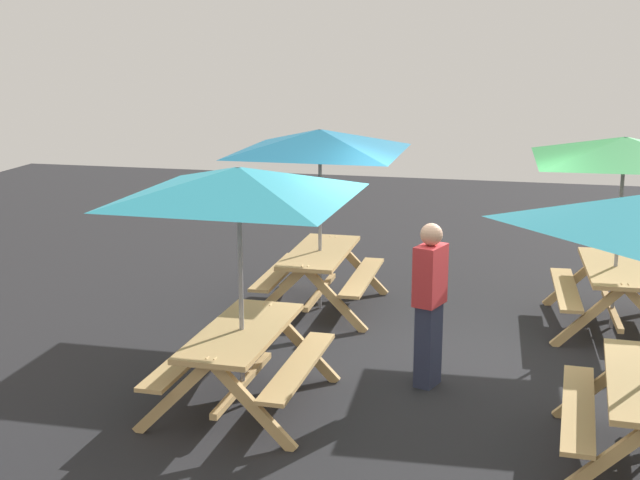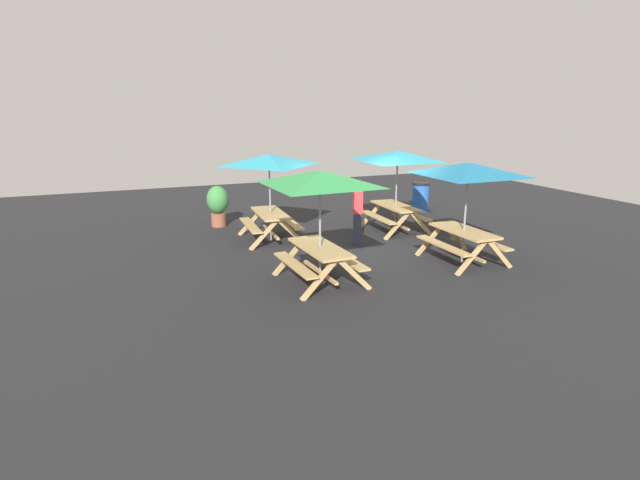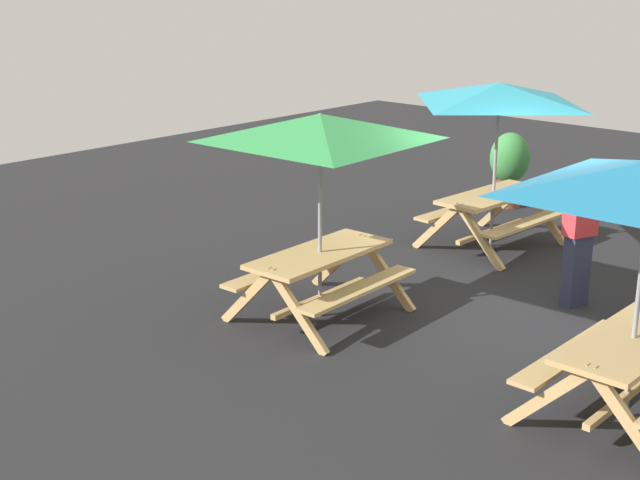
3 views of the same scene
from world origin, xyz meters
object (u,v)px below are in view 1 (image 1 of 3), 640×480
at_px(picnic_table_3, 239,201).
at_px(person_standing, 429,301).
at_px(picnic_table_1, 624,164).
at_px(picnic_table_0, 320,154).

bearing_deg(picnic_table_3, person_standing, 119.96).
xyz_separation_m(picnic_table_1, person_standing, (2.26, -1.95, -1.10)).
bearing_deg(picnic_table_0, picnic_table_3, -0.55).
distance_m(picnic_table_0, person_standing, 2.96).
bearing_deg(picnic_table_3, picnic_table_0, -179.07).
distance_m(picnic_table_0, picnic_table_1, 3.58).
bearing_deg(picnic_table_0, picnic_table_1, 90.71).
relative_size(picnic_table_0, picnic_table_1, 1.00).
bearing_deg(picnic_table_3, picnic_table_1, 132.61).
bearing_deg(picnic_table_1, picnic_table_0, -91.65).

